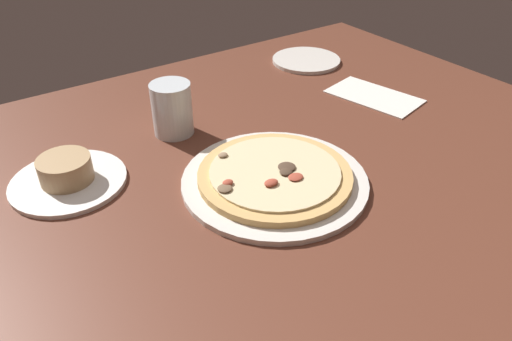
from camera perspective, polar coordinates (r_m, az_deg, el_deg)
dining_table at (r=81.34cm, az=-2.19°, el=-3.18°), size 150.00×110.00×4.00cm
pizza_main at (r=80.57cm, az=2.20°, el=-0.82°), size 30.99×30.99×3.33cm
ramekin_on_saucer at (r=85.98cm, az=-21.28°, el=-0.52°), size 18.98×18.98×4.93cm
water_glass at (r=94.80cm, az=-9.75°, el=6.80°), size 7.74×7.74×10.20cm
side_plate at (r=129.18cm, az=5.91°, el=12.74°), size 17.41×17.41×0.90cm
paper_menu at (r=112.73cm, az=13.65°, el=8.45°), size 15.48×21.83×0.30cm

